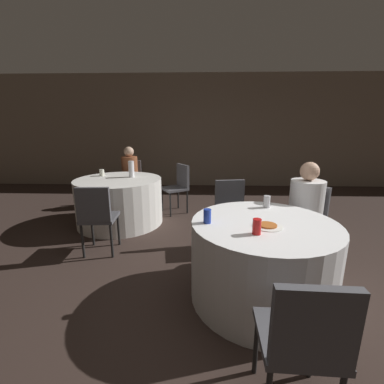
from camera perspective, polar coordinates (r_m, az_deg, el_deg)
ground_plane at (r=2.71m, az=14.54°, el=-20.57°), size 16.00×16.00×0.00m
wall_back at (r=6.76m, az=6.97°, el=13.16°), size 16.00×0.06×2.80m
table_near at (r=2.46m, az=15.25°, el=-14.44°), size 1.27×1.27×0.73m
table_far at (r=4.29m, az=-15.77°, el=-1.96°), size 1.35×1.35×0.73m
chair_near_south at (r=1.54m, az=23.64°, el=-27.43°), size 0.42×0.42×0.87m
chair_near_north at (r=3.30m, az=8.69°, el=-3.41°), size 0.46×0.46×0.87m
chair_near_northeast at (r=3.29m, az=24.26°, el=-4.65°), size 0.56×0.56×0.87m
chair_far_northeast at (r=4.64m, az=-3.02°, el=1.92°), size 0.55×0.55×0.87m
chair_far_north at (r=5.28m, az=-13.36°, el=3.07°), size 0.43×0.44×0.87m
chair_far_south at (r=3.25m, az=-20.39°, el=-4.48°), size 0.43×0.43×0.87m
person_white_shirt at (r=3.13m, az=23.43°, el=-4.15°), size 0.49×0.50×1.16m
person_floral_shirt at (r=5.11m, az=-13.71°, el=3.20°), size 0.32×0.49×1.16m
pizza_plate_near at (r=2.22m, az=16.45°, el=-7.18°), size 0.25×0.25×0.02m
soda_can_blue at (r=2.19m, az=3.42°, el=-5.37°), size 0.07×0.07×0.12m
soda_can_red at (r=2.03m, az=14.21°, el=-7.46°), size 0.07×0.07×0.12m
soda_can_silver at (r=2.71m, az=16.30°, el=-2.07°), size 0.07×0.07×0.12m
bottle_far at (r=4.28m, az=-13.33°, el=4.98°), size 0.09×0.09×0.26m
cup_far at (r=4.54m, az=-19.41°, el=4.08°), size 0.08×0.08×0.11m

